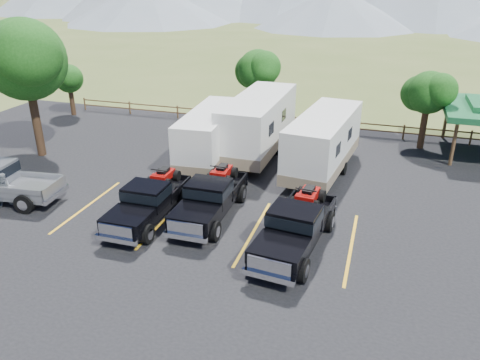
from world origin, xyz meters
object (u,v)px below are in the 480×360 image
(tree_big_nw, at_px, (25,60))
(rig_center, at_px, (211,197))
(trailer_left, at_px, (211,136))
(trailer_right, at_px, (323,143))
(rig_left, at_px, (149,200))
(rig_right, at_px, (296,225))
(trailer_center, at_px, (258,125))
(person_b, at_px, (6,190))

(tree_big_nw, relative_size, rig_center, 1.36)
(trailer_left, distance_m, trailer_right, 6.22)
(rig_left, bearing_deg, tree_big_nw, 151.93)
(rig_right, bearing_deg, rig_left, -177.67)
(tree_big_nw, xyz_separation_m, trailer_right, (16.31, 2.14, -3.87))
(trailer_center, bearing_deg, rig_left, -103.84)
(rig_right, xyz_separation_m, person_b, (-13.35, -0.46, -0.15))
(rig_right, bearing_deg, trailer_center, 119.63)
(trailer_left, bearing_deg, tree_big_nw, -173.39)
(rig_right, distance_m, trailer_right, 7.82)
(person_b, bearing_deg, trailer_right, -17.47)
(rig_right, relative_size, person_b, 3.77)
(rig_center, xyz_separation_m, trailer_center, (-0.05, 8.01, 0.91))
(trailer_center, bearing_deg, rig_right, -65.51)
(trailer_right, bearing_deg, person_b, -141.23)
(rig_right, bearing_deg, trailer_left, 136.24)
(trailer_center, distance_m, trailer_right, 4.35)
(tree_big_nw, xyz_separation_m, trailer_left, (10.09, 1.86, -4.00))
(person_b, bearing_deg, rig_center, -37.67)
(rig_left, height_order, trailer_left, trailer_left)
(tree_big_nw, bearing_deg, rig_right, -19.00)
(rig_left, bearing_deg, person_b, -172.82)
(rig_right, distance_m, person_b, 13.36)
(person_b, bearing_deg, rig_right, -47.43)
(trailer_center, bearing_deg, trailer_left, -137.36)
(trailer_left, distance_m, trailer_center, 2.97)
(rig_left, bearing_deg, rig_right, -4.10)
(rig_left, bearing_deg, trailer_center, 74.87)
(tree_big_nw, distance_m, rig_right, 17.96)
(trailer_right, relative_size, person_b, 5.71)
(tree_big_nw, height_order, person_b, tree_big_nw)
(tree_big_nw, distance_m, trailer_center, 13.41)
(tree_big_nw, height_order, trailer_right, tree_big_nw)
(rig_center, relative_size, trailer_left, 0.67)
(tree_big_nw, relative_size, trailer_right, 0.84)
(rig_right, bearing_deg, person_b, -171.88)
(tree_big_nw, bearing_deg, trailer_left, 10.45)
(rig_left, distance_m, trailer_center, 9.40)
(rig_left, xyz_separation_m, person_b, (-6.83, -0.89, -0.08))
(rig_center, distance_m, trailer_center, 8.06)
(trailer_left, bearing_deg, trailer_right, -1.32)
(trailer_center, relative_size, person_b, 6.16)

